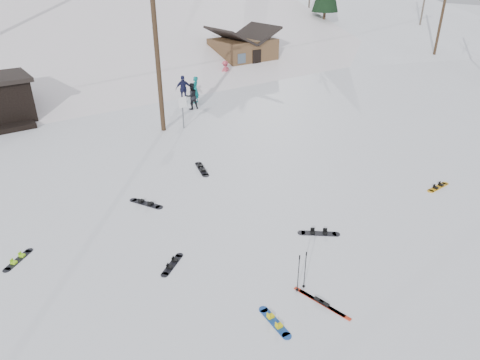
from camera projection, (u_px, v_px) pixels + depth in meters
ground at (310, 268)px, 13.42m from camera, size 200.00×200.00×0.00m
ski_slope at (21, 132)px, 58.55m from camera, size 60.00×85.24×65.97m
ridge_right at (261, 90)px, 74.42m from camera, size 45.66×93.98×54.59m
treeline_right at (285, 29)px, 62.63m from camera, size 20.00×60.00×10.00m
utility_pole at (157, 46)px, 22.47m from camera, size 2.00×0.26×9.00m
utility_pole_right at (443, 9)px, 41.41m from camera, size 2.00×0.26×9.00m
trail_sign at (183, 107)px, 24.27m from camera, size 0.50×0.09×1.85m
lift_hut at (2, 100)px, 25.30m from camera, size 3.40×4.10×2.75m
cabin at (243, 53)px, 37.95m from camera, size 5.39×4.40×3.77m
hero_snowboard at (275, 322)px, 11.36m from camera, size 0.35×1.34×0.09m
hero_skis at (322, 303)px, 12.00m from camera, size 0.44×1.86×0.10m
ski_poles at (302, 272)px, 12.22m from camera, size 0.36×0.09×1.29m
board_scatter_a at (172, 264)px, 13.54m from camera, size 1.09×0.84×0.09m
board_scatter_b at (146, 203)px, 16.99m from camera, size 0.88×1.44×0.11m
board_scatter_c at (18, 260)px, 13.75m from camera, size 1.05×0.92×0.09m
board_scatter_d at (319, 233)px, 15.10m from camera, size 1.21×1.06×0.10m
board_scatter_e at (438, 187)px, 18.24m from camera, size 1.44×0.30×0.10m
board_scatter_f at (202, 169)px, 19.83m from camera, size 0.72×1.64×0.12m
skier_teal at (195, 90)px, 29.01m from camera, size 0.79×0.75×1.81m
skier_dark at (192, 96)px, 27.77m from camera, size 0.89×0.72×1.72m
skier_pink at (225, 71)px, 34.70m from camera, size 1.06×0.64×1.60m
skier_navy at (183, 89)px, 29.21m from camera, size 1.16×0.81×1.82m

